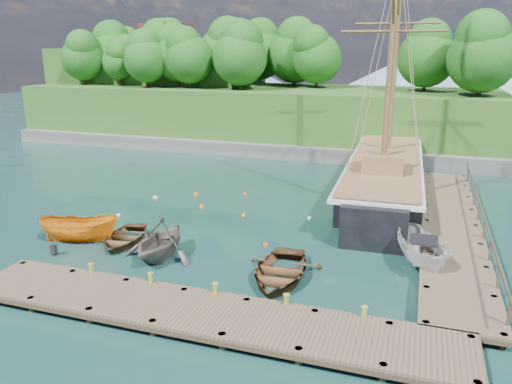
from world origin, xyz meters
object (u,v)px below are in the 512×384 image
rowboat_2 (279,279)px  rowboat_0 (124,243)px  motorboat_orange (81,242)px  cabin_boat_white (421,267)px  schooner (384,181)px  rowboat_1 (161,257)px

rowboat_2 → rowboat_0: bearing=167.1°
motorboat_orange → cabin_boat_white: (17.79, 2.47, 0.00)m
rowboat_0 → motorboat_orange: (-2.34, -0.61, 0.00)m
rowboat_2 → cabin_boat_white: cabin_boat_white is taller
rowboat_2 → schooner: (3.42, 15.15, 1.12)m
schooner → cabin_boat_white: bearing=-78.2°
rowboat_0 → rowboat_1: bearing=-30.2°
rowboat_1 → schooner: 17.69m
rowboat_1 → rowboat_2: rowboat_1 is taller
rowboat_1 → motorboat_orange: rowboat_1 is taller
rowboat_0 → cabin_boat_white: (15.45, 1.86, 0.00)m
schooner → motorboat_orange: bearing=-138.2°
rowboat_1 → rowboat_2: size_ratio=0.85×
motorboat_orange → rowboat_2: bearing=-109.9°
rowboat_1 → motorboat_orange: (-5.20, 0.49, 0.00)m
motorboat_orange → cabin_boat_white: 17.96m
rowboat_1 → cabin_boat_white: size_ratio=0.88×
motorboat_orange → cabin_boat_white: cabin_boat_white is taller
rowboat_0 → schooner: schooner is taller
rowboat_0 → cabin_boat_white: size_ratio=0.85×
rowboat_1 → schooner: schooner is taller
rowboat_1 → motorboat_orange: 5.22m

